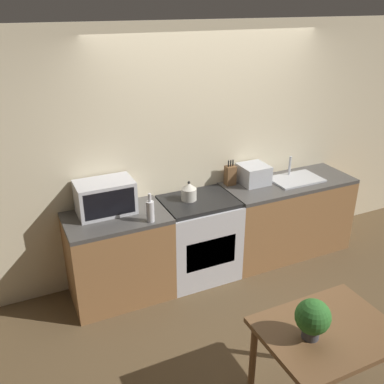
# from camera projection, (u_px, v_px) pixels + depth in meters

# --- Properties ---
(ground_plane) EXTENTS (16.00, 16.00, 0.00)m
(ground_plane) POSITION_uv_depth(u_px,v_px,m) (256.00, 307.00, 4.21)
(ground_plane) COLOR brown
(wall_back) EXTENTS (10.00, 0.06, 2.60)m
(wall_back) POSITION_uv_depth(u_px,v_px,m) (207.00, 149.00, 4.59)
(wall_back) COLOR beige
(wall_back) RESTS_ON ground_plane
(counter_left_run) EXTENTS (0.97, 0.62, 0.90)m
(counter_left_run) POSITION_uv_depth(u_px,v_px,m) (119.00, 257.00, 4.22)
(counter_left_run) COLOR olive
(counter_left_run) RESTS_ON ground_plane
(counter_right_run) EXTENTS (1.51, 0.62, 0.90)m
(counter_right_run) POSITION_uv_depth(u_px,v_px,m) (285.00, 217.00, 5.00)
(counter_right_run) COLOR olive
(counter_right_run) RESTS_ON ground_plane
(stove_range) EXTENTS (0.77, 0.62, 0.90)m
(stove_range) POSITION_uv_depth(u_px,v_px,m) (198.00, 238.00, 4.56)
(stove_range) COLOR silver
(stove_range) RESTS_ON ground_plane
(kettle) EXTENTS (0.16, 0.16, 0.21)m
(kettle) POSITION_uv_depth(u_px,v_px,m) (189.00, 192.00, 4.34)
(kettle) COLOR beige
(kettle) RESTS_ON stove_range
(microwave) EXTENTS (0.54, 0.34, 0.32)m
(microwave) POSITION_uv_depth(u_px,v_px,m) (105.00, 197.00, 4.05)
(microwave) COLOR silver
(microwave) RESTS_ON counter_left_run
(bottle) EXTENTS (0.07, 0.07, 0.28)m
(bottle) POSITION_uv_depth(u_px,v_px,m) (150.00, 211.00, 3.91)
(bottle) COLOR silver
(bottle) RESTS_ON counter_left_run
(knife_block) EXTENTS (0.11, 0.09, 0.29)m
(knife_block) POSITION_uv_depth(u_px,v_px,m) (230.00, 175.00, 4.69)
(knife_block) COLOR brown
(knife_block) RESTS_ON counter_right_run
(toaster_oven) EXTENTS (0.30, 0.31, 0.21)m
(toaster_oven) POSITION_uv_depth(u_px,v_px,m) (254.00, 174.00, 4.73)
(toaster_oven) COLOR silver
(toaster_oven) RESTS_ON counter_right_run
(sink_basin) EXTENTS (0.57, 0.38, 0.24)m
(sink_basin) POSITION_uv_depth(u_px,v_px,m) (296.00, 179.00, 4.85)
(sink_basin) COLOR silver
(sink_basin) RESTS_ON counter_right_run
(dining_table) EXTENTS (0.90, 0.68, 0.76)m
(dining_table) POSITION_uv_depth(u_px,v_px,m) (326.00, 341.00, 2.90)
(dining_table) COLOR brown
(dining_table) RESTS_ON ground_plane
(potted_plant) EXTENTS (0.23, 0.23, 0.28)m
(potted_plant) POSITION_uv_depth(u_px,v_px,m) (313.00, 318.00, 2.73)
(potted_plant) COLOR #424247
(potted_plant) RESTS_ON dining_table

